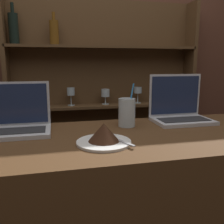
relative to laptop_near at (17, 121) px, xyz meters
name	(u,v)px	position (x,y,z in m)	size (l,w,h in m)	color
back_wall	(85,62)	(0.43, 0.90, 0.26)	(7.00, 0.06, 2.70)	brown
back_shelf	(103,111)	(0.56, 0.82, -0.14)	(1.49, 0.18, 1.83)	brown
laptop_near	(17,121)	(0.00, 0.00, 0.00)	(0.30, 0.20, 0.22)	silver
laptop_far	(179,110)	(0.82, 0.04, 0.01)	(0.30, 0.20, 0.25)	silver
cake_plate	(104,135)	(0.35, -0.25, -0.02)	(0.22, 0.22, 0.08)	white
water_glass	(127,112)	(0.51, -0.01, 0.02)	(0.08, 0.08, 0.21)	silver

